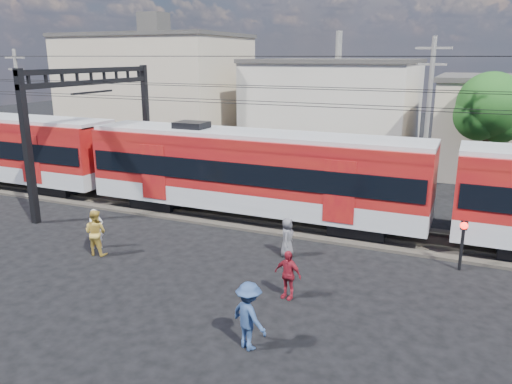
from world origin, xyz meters
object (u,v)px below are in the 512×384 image
(commuter_train, at_px, (257,170))
(crossing_signal, at_px, (463,236))
(pedestrian_a, at_px, (96,229))
(pedestrian_c, at_px, (249,316))

(commuter_train, bearing_deg, crossing_signal, -14.62)
(commuter_train, height_order, crossing_signal, commuter_train)
(pedestrian_a, distance_m, pedestrian_c, 9.52)
(commuter_train, height_order, pedestrian_c, commuter_train)
(commuter_train, distance_m, pedestrian_a, 7.57)
(commuter_train, distance_m, crossing_signal, 9.40)
(pedestrian_a, xyz_separation_m, crossing_signal, (13.54, 3.50, 0.50))
(pedestrian_a, distance_m, crossing_signal, 14.00)
(pedestrian_a, relative_size, pedestrian_c, 0.86)
(pedestrian_a, bearing_deg, crossing_signal, -33.33)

